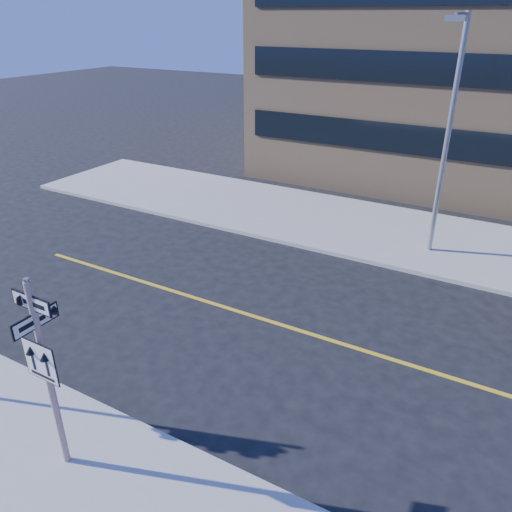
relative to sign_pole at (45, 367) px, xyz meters
The scene contains 3 objects.
ground 3.50m from the sign_pole, 90.00° to the left, with size 120.00×120.00×0.00m, color black.
sign_pole is the anchor object (origin of this frame).
streetlight_a 14.05m from the sign_pole, 73.23° to the left, with size 0.55×2.25×8.00m.
Camera 1 is at (6.73, -6.80, 8.05)m, focal length 35.00 mm.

